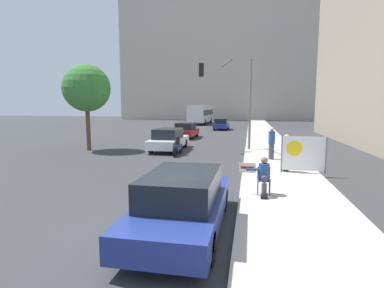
# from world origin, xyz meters

# --- Properties ---
(ground_plane) EXTENTS (160.00, 160.00, 0.00)m
(ground_plane) POSITION_xyz_m (0.00, 0.00, 0.00)
(ground_plane) COLOR #38383A
(sidewalk_curb) EXTENTS (3.24, 90.00, 0.14)m
(sidewalk_curb) POSITION_xyz_m (3.04, 15.00, 0.07)
(sidewalk_curb) COLOR #B7B2A8
(sidewalk_curb) RESTS_ON ground_plane
(building_backdrop_far) EXTENTS (52.00, 12.00, 29.64)m
(building_backdrop_far) POSITION_xyz_m (-2.00, 65.65, 14.82)
(building_backdrop_far) COLOR #BCB2A3
(building_backdrop_far) RESTS_ON ground_plane
(seated_protester) EXTENTS (0.99, 0.77, 1.21)m
(seated_protester) POSITION_xyz_m (2.15, 3.31, 0.79)
(seated_protester) COLOR #474C56
(seated_protester) RESTS_ON sidewalk_curb
(jogger_on_sidewalk) EXTENTS (0.34, 0.34, 1.61)m
(jogger_on_sidewalk) POSITION_xyz_m (3.26, 7.09, 0.96)
(jogger_on_sidewalk) COLOR black
(jogger_on_sidewalk) RESTS_ON sidewalk_curb
(pedestrian_behind) EXTENTS (0.34, 0.34, 1.71)m
(pedestrian_behind) POSITION_xyz_m (2.85, 10.08, 1.02)
(pedestrian_behind) COLOR #424247
(pedestrian_behind) RESTS_ON sidewalk_curb
(protest_banner) EXTENTS (1.83, 0.06, 1.55)m
(protest_banner) POSITION_xyz_m (3.93, 6.89, 0.97)
(protest_banner) COLOR slate
(protest_banner) RESTS_ON sidewalk_curb
(traffic_light_pole) EXTENTS (3.37, 3.13, 5.83)m
(traffic_light_pole) POSITION_xyz_m (0.51, 13.47, 4.10)
(traffic_light_pole) COLOR slate
(traffic_light_pole) RESTS_ON sidewalk_curb
(parked_car_curbside) EXTENTS (1.81, 4.79, 1.43)m
(parked_car_curbside) POSITION_xyz_m (0.21, 0.42, 0.72)
(parked_car_curbside) COLOR navy
(parked_car_curbside) RESTS_ON ground_plane
(car_on_road_nearest) EXTENTS (1.80, 4.73, 1.48)m
(car_on_road_nearest) POSITION_xyz_m (-3.67, 13.17, 0.74)
(car_on_road_nearest) COLOR white
(car_on_road_nearest) RESTS_ON ground_plane
(car_on_road_midblock) EXTENTS (1.84, 4.20, 1.44)m
(car_on_road_midblock) POSITION_xyz_m (-4.23, 21.24, 0.72)
(car_on_road_midblock) COLOR maroon
(car_on_road_midblock) RESTS_ON ground_plane
(car_on_road_distant) EXTENTS (1.77, 4.32, 1.43)m
(car_on_road_distant) POSITION_xyz_m (-1.92, 32.15, 0.72)
(car_on_road_distant) COLOR navy
(car_on_road_distant) RESTS_ON ground_plane
(city_bus_on_road) EXTENTS (2.62, 12.14, 3.21)m
(city_bus_on_road) POSITION_xyz_m (-6.67, 45.16, 1.85)
(city_bus_on_road) COLOR silver
(city_bus_on_road) RESTS_ON ground_plane
(motorcycle_on_road) EXTENTS (0.28, 2.17, 1.19)m
(motorcycle_on_road) POSITION_xyz_m (-2.59, 11.30, 0.52)
(motorcycle_on_road) COLOR navy
(motorcycle_on_road) RESTS_ON ground_plane
(street_tree_near_curb) EXTENTS (3.13, 3.13, 5.73)m
(street_tree_near_curb) POSITION_xyz_m (-9.02, 12.20, 4.14)
(street_tree_near_curb) COLOR brown
(street_tree_near_curb) RESTS_ON ground_plane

